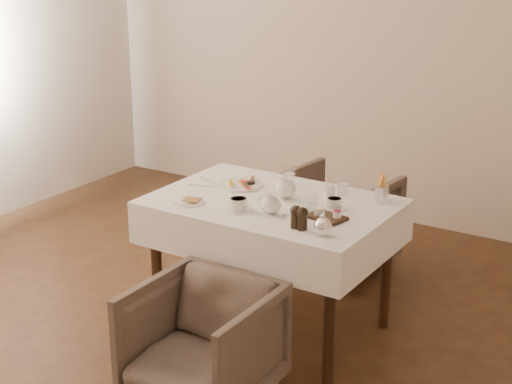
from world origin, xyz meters
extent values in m
plane|color=#311B10|center=(0.00, 0.00, 0.00)|extent=(5.00, 5.00, 0.00)
plane|color=beige|center=(0.00, 2.50, 1.45)|extent=(4.50, 0.00, 4.50)
cube|color=black|center=(0.48, 0.52, 0.72)|extent=(1.20, 0.80, 0.04)
cube|color=white|center=(0.48, 0.52, 0.64)|extent=(1.28, 0.88, 0.23)
cylinder|color=black|center=(-0.06, 0.86, 0.35)|extent=(0.06, 0.06, 0.70)
cylinder|color=black|center=(1.02, 0.86, 0.35)|extent=(0.06, 0.06, 0.70)
cylinder|color=black|center=(-0.06, 0.18, 0.35)|extent=(0.06, 0.06, 0.70)
cylinder|color=black|center=(1.02, 0.18, 0.35)|extent=(0.06, 0.06, 0.70)
imported|color=#493D35|center=(0.58, -0.26, 0.29)|extent=(0.62, 0.64, 0.58)
imported|color=#493D35|center=(0.40, 1.42, 0.32)|extent=(0.78, 0.79, 0.65)
cylinder|color=white|center=(0.20, 0.64, 0.76)|extent=(0.25, 0.25, 0.01)
ellipsoid|color=red|center=(0.19, 0.68, 0.77)|extent=(0.06, 0.06, 0.02)
cylinder|color=brown|center=(0.23, 0.72, 0.77)|extent=(0.06, 0.09, 0.02)
cylinder|color=black|center=(0.25, 0.67, 0.77)|extent=(0.05, 0.05, 0.01)
cube|color=#A43E26|center=(0.27, 0.60, 0.77)|extent=(0.09, 0.07, 0.01)
ellipsoid|color=#264C19|center=(0.23, 0.64, 0.77)|extent=(0.05, 0.04, 0.02)
cylinder|color=white|center=(0.13, 0.25, 0.76)|extent=(0.17, 0.17, 0.01)
cube|color=olive|center=(0.14, 0.26, 0.77)|extent=(0.10, 0.10, 0.01)
cube|color=white|center=(0.10, 0.23, 0.76)|extent=(0.12, 0.10, 0.01)
cylinder|color=white|center=(0.72, 0.73, 0.79)|extent=(0.06, 0.06, 0.07)
cylinder|color=white|center=(0.42, 0.29, 0.76)|extent=(0.14, 0.14, 0.01)
cylinder|color=white|center=(0.42, 0.29, 0.79)|extent=(0.11, 0.11, 0.06)
cylinder|color=#A9724C|center=(0.42, 0.29, 0.82)|extent=(0.08, 0.08, 0.00)
cylinder|color=white|center=(0.83, 0.58, 0.76)|extent=(0.12, 0.12, 0.01)
cylinder|color=white|center=(0.83, 0.58, 0.79)|extent=(0.10, 0.10, 0.05)
cylinder|color=#A9724C|center=(0.83, 0.58, 0.81)|extent=(0.07, 0.07, 0.00)
cylinder|color=silver|center=(0.40, 0.84, 0.80)|extent=(0.09, 0.09, 0.10)
cylinder|color=silver|center=(0.74, 0.50, 0.80)|extent=(0.08, 0.08, 0.09)
cylinder|color=silver|center=(0.75, 0.83, 0.80)|extent=(0.09, 0.09, 0.10)
cube|color=black|center=(0.86, 0.43, 0.76)|extent=(0.21, 0.16, 0.02)
cylinder|color=white|center=(0.82, 0.43, 0.79)|extent=(0.06, 0.06, 0.03)
cylinder|color=maroon|center=(0.92, 0.44, 0.79)|extent=(0.05, 0.05, 0.03)
cylinder|color=silver|center=(0.99, 0.82, 0.80)|extent=(0.07, 0.07, 0.09)
cube|color=silver|center=(0.00, 0.60, 0.76)|extent=(0.18, 0.09, 0.00)
cube|color=silver|center=(0.02, 0.52, 0.76)|extent=(0.17, 0.07, 0.00)
camera|label=1|loc=(2.56, -2.88, 2.16)|focal=55.00mm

